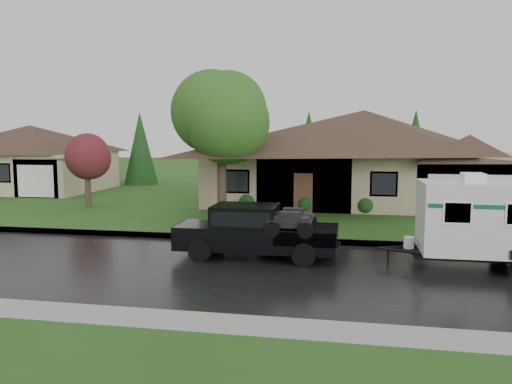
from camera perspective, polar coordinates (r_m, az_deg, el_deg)
ground at (r=17.81m, az=6.76°, el=-7.38°), size 140.00×140.00×0.00m
road at (r=15.88m, az=6.28°, el=-9.10°), size 140.00×8.00×0.01m
curb at (r=19.98m, az=7.19°, el=-5.63°), size 140.00×0.50×0.15m
lawn at (r=32.54m, az=8.50°, el=-0.90°), size 140.00×26.00×0.15m
house_main at (r=31.12m, az=12.78°, el=5.16°), size 19.44×10.80×6.90m
house_far at (r=40.25m, az=-24.19°, el=4.16°), size 10.80×8.64×5.80m
tree_left_green at (r=24.87m, az=-4.00°, el=8.49°), size 4.32×4.32×7.15m
tree_red at (r=29.83m, az=-18.77°, el=3.84°), size 2.52×2.52×4.17m
shrub_row at (r=26.81m, az=12.36°, el=-1.35°), size 13.60×1.00×1.00m
pickup_truck at (r=17.42m, az=-0.34°, el=-4.31°), size 5.55×2.11×1.85m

